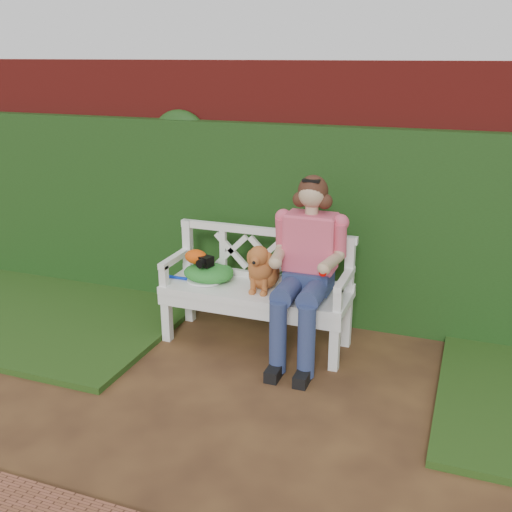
% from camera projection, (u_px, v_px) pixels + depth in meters
% --- Properties ---
extents(ground, '(60.00, 60.00, 0.00)m').
position_uv_depth(ground, '(252.00, 420.00, 3.88)').
color(ground, '#352015').
extents(brick_wall, '(10.00, 0.30, 2.20)m').
position_uv_depth(brick_wall, '(329.00, 193.00, 5.21)').
color(brick_wall, maroon).
rests_on(brick_wall, ground).
extents(ivy_hedge, '(10.00, 0.18, 1.70)m').
position_uv_depth(ivy_hedge, '(322.00, 227.00, 5.10)').
color(ivy_hedge, '#1D4616').
rests_on(ivy_hedge, ground).
extents(grass_left, '(2.60, 2.00, 0.05)m').
position_uv_depth(grass_left, '(42.00, 311.00, 5.46)').
color(grass_left, black).
rests_on(grass_left, ground).
extents(garden_bench, '(1.58, 0.61, 0.48)m').
position_uv_depth(garden_bench, '(256.00, 316.00, 4.84)').
color(garden_bench, white).
rests_on(garden_bench, ground).
extents(seated_woman, '(0.86, 0.96, 1.39)m').
position_uv_depth(seated_woman, '(308.00, 270.00, 4.53)').
color(seated_woman, '#CC3A68').
rests_on(seated_woman, ground).
extents(dog, '(0.32, 0.40, 0.39)m').
position_uv_depth(dog, '(263.00, 266.00, 4.68)').
color(dog, '#B57535').
rests_on(dog, garden_bench).
extents(tennis_racket, '(0.56, 0.32, 0.03)m').
position_uv_depth(tennis_racket, '(201.00, 281.00, 4.88)').
color(tennis_racket, white).
rests_on(tennis_racket, garden_bench).
extents(green_bag, '(0.49, 0.43, 0.14)m').
position_uv_depth(green_bag, '(209.00, 273.00, 4.89)').
color(green_bag, '#178E2A').
rests_on(green_bag, garden_bench).
extents(camera_item, '(0.14, 0.13, 0.08)m').
position_uv_depth(camera_item, '(205.00, 261.00, 4.83)').
color(camera_item, black).
rests_on(camera_item, green_bag).
extents(baseball_glove, '(0.20, 0.16, 0.12)m').
position_uv_depth(baseball_glove, '(196.00, 257.00, 4.87)').
color(baseball_glove, '#D7490B').
rests_on(baseball_glove, green_bag).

